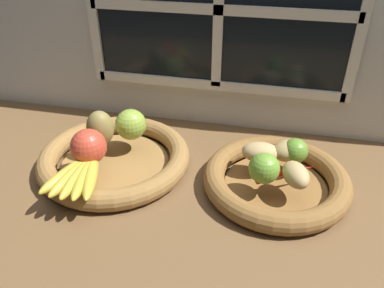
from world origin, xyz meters
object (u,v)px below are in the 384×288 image
(potato_small, at_px, (296,174))
(banana_bunch_front, at_px, (80,174))
(potato_back, at_px, (290,150))
(apple_red_front, at_px, (89,147))
(chili_pepper, at_px, (286,172))
(apple_green_back, at_px, (131,124))
(lime_near, at_px, (264,168))
(potato_oblong, at_px, (261,152))
(lime_far, at_px, (295,151))
(fruit_bowl_right, at_px, (276,180))
(pear_brown, at_px, (100,128))
(fruit_bowl_left, at_px, (115,158))

(potato_small, bearing_deg, banana_bunch_front, -168.73)
(potato_back, bearing_deg, apple_red_front, -165.95)
(banana_bunch_front, distance_m, chili_pepper, 0.42)
(apple_green_back, distance_m, apple_red_front, 0.12)
(lime_near, bearing_deg, apple_green_back, 162.70)
(apple_green_back, bearing_deg, potato_oblong, -4.92)
(apple_green_back, relative_size, potato_oblong, 0.90)
(apple_green_back, xyz_separation_m, banana_bunch_front, (-0.05, -0.18, -0.02))
(lime_far, xyz_separation_m, chili_pepper, (-0.02, -0.06, -0.02))
(fruit_bowl_right, xyz_separation_m, potato_back, (0.02, 0.05, 0.05))
(apple_green_back, relative_size, banana_bunch_front, 0.44)
(banana_bunch_front, xyz_separation_m, potato_back, (0.41, 0.17, 0.01))
(apple_red_front, relative_size, chili_pepper, 0.57)
(apple_red_front, bearing_deg, pear_brown, 94.54)
(banana_bunch_front, height_order, potato_small, potato_small)
(lime_far, bearing_deg, lime_near, -125.84)
(potato_small, bearing_deg, pear_brown, 173.43)
(potato_oblong, bearing_deg, potato_small, -41.42)
(apple_green_back, distance_m, lime_far, 0.38)
(fruit_bowl_right, relative_size, lime_near, 4.98)
(potato_small, height_order, potato_oblong, potato_small)
(potato_small, height_order, lime_far, lime_far)
(fruit_bowl_right, distance_m, chili_pepper, 0.04)
(banana_bunch_front, relative_size, lime_far, 3.05)
(fruit_bowl_left, bearing_deg, potato_oblong, 5.26)
(fruit_bowl_left, relative_size, apple_green_back, 4.78)
(apple_green_back, xyz_separation_m, potato_back, (0.36, -0.01, -0.01))
(potato_oblong, relative_size, chili_pepper, 0.60)
(fruit_bowl_right, bearing_deg, pear_brown, 177.77)
(lime_far, distance_m, chili_pepper, 0.06)
(fruit_bowl_left, distance_m, banana_bunch_front, 0.13)
(fruit_bowl_right, relative_size, apple_green_back, 4.27)
(fruit_bowl_left, relative_size, fruit_bowl_right, 1.12)
(apple_green_back, xyz_separation_m, chili_pepper, (0.36, -0.07, -0.03))
(fruit_bowl_left, height_order, banana_bunch_front, banana_bunch_front)
(pear_brown, bearing_deg, fruit_bowl_right, -2.23)
(banana_bunch_front, height_order, potato_oblong, potato_oblong)
(potato_oblong, bearing_deg, potato_back, 15.95)
(potato_oblong, relative_size, lime_near, 1.29)
(apple_green_back, distance_m, potato_small, 0.39)
(fruit_bowl_left, relative_size, banana_bunch_front, 2.09)
(fruit_bowl_left, relative_size, potato_oblong, 4.31)
(fruit_bowl_right, distance_m, potato_small, 0.07)
(fruit_bowl_right, height_order, potato_oblong, potato_oblong)
(lime_near, distance_m, chili_pepper, 0.05)
(lime_far, height_order, chili_pepper, lime_far)
(potato_back, distance_m, lime_near, 0.10)
(apple_green_back, height_order, potato_small, apple_green_back)
(potato_oblong, distance_m, potato_back, 0.06)
(potato_back, height_order, lime_far, lime_far)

